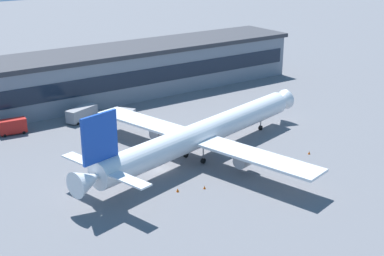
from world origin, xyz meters
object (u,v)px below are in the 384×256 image
(traffic_cone_0, at_px, (178,190))
(traffic_cone_1, at_px, (309,153))
(follow_me_car, at_px, (126,112))
(traffic_cone_2, at_px, (205,187))
(stair_truck, at_px, (13,126))
(airliner, at_px, (200,134))
(fuel_truck, at_px, (81,114))

(traffic_cone_0, height_order, traffic_cone_1, traffic_cone_0)
(follow_me_car, height_order, traffic_cone_2, follow_me_car)
(stair_truck, distance_m, traffic_cone_0, 48.05)
(stair_truck, height_order, traffic_cone_0, stair_truck)
(stair_truck, distance_m, traffic_cone_2, 51.26)
(airliner, height_order, fuel_truck, airliner)
(stair_truck, bearing_deg, follow_me_car, -6.47)
(traffic_cone_1, xyz_separation_m, traffic_cone_2, (-27.29, -0.55, -0.03))
(traffic_cone_0, bearing_deg, stair_truck, 107.62)
(fuel_truck, bearing_deg, stair_truck, 178.88)
(stair_truck, xyz_separation_m, traffic_cone_1, (46.42, -46.98, -1.64))
(fuel_truck, distance_m, stair_truck, 16.49)
(follow_me_car, height_order, traffic_cone_0, follow_me_car)
(fuel_truck, height_order, traffic_cone_0, fuel_truck)
(airliner, relative_size, traffic_cone_0, 91.38)
(fuel_truck, xyz_separation_m, traffic_cone_2, (2.64, -47.21, -1.58))
(follow_me_car, height_order, stair_truck, stair_truck)
(stair_truck, xyz_separation_m, traffic_cone_2, (19.13, -47.53, -1.67))
(traffic_cone_2, bearing_deg, traffic_cone_1, 1.16)
(airliner, xyz_separation_m, stair_truck, (-26.81, 35.54, -3.12))
(traffic_cone_1, bearing_deg, traffic_cone_0, 177.82)
(follow_me_car, xyz_separation_m, stair_truck, (-27.24, 3.09, 0.89))
(traffic_cone_1, relative_size, traffic_cone_2, 1.10)
(follow_me_car, xyz_separation_m, traffic_cone_1, (19.18, -43.89, -0.75))
(airliner, distance_m, traffic_cone_1, 23.20)
(traffic_cone_2, bearing_deg, stair_truck, 111.92)
(stair_truck, height_order, traffic_cone_2, stair_truck)
(airliner, xyz_separation_m, traffic_cone_1, (19.61, -11.44, -4.76))
(follow_me_car, bearing_deg, traffic_cone_1, -66.39)
(fuel_truck, xyz_separation_m, stair_truck, (-16.49, 0.32, 0.10))
(airliner, bearing_deg, fuel_truck, 106.33)
(airliner, height_order, traffic_cone_1, airliner)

